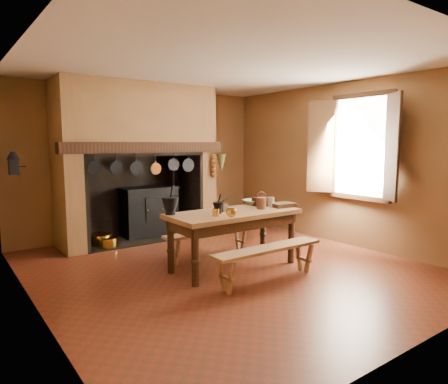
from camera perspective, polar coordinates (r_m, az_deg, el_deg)
name	(u,v)px	position (r m, az deg, el deg)	size (l,w,h in m)	color
floor	(227,267)	(5.79, 0.47, -10.73)	(5.50, 5.50, 0.00)	maroon
ceiling	(227,65)	(5.61, 0.50, 17.65)	(5.50, 5.50, 0.00)	silver
back_wall	(143,162)	(7.90, -11.49, 4.24)	(5.00, 0.02, 2.80)	#8D5E38
wall_left	(30,179)	(4.51, -25.95, 1.65)	(0.02, 5.50, 2.80)	#8D5E38
wall_right	(342,164)	(7.29, 16.52, 3.87)	(0.02, 5.50, 2.80)	#8D5E38
wall_front	(424,188)	(3.70, 26.69, 0.57)	(5.00, 0.02, 2.80)	#8D5E38
chimney_breast	(137,140)	(7.37, -12.27, 7.23)	(2.95, 0.96, 2.80)	#8D5E38
iron_range	(149,211)	(7.71, -10.67, -2.66)	(1.12, 0.55, 1.60)	black
hearth_pans	(101,241)	(7.21, -17.11, -6.69)	(0.51, 0.62, 0.20)	#B48629
hanging_pans	(148,167)	(6.91, -10.80, 3.54)	(1.92, 0.29, 0.27)	black
onion_string	(214,166)	(7.56, -1.50, 3.73)	(0.12, 0.10, 0.46)	#96561B
herb_bunch	(221,163)	(7.66, -0.39, 4.15)	(0.20, 0.20, 0.35)	#525A2A
window	(357,147)	(6.92, 18.48, 6.12)	(0.39, 1.75, 1.76)	white
wall_coffee_mill	(13,162)	(6.05, -27.87, 3.84)	(0.23, 0.16, 0.31)	black
work_table	(234,220)	(5.62, 1.38, -4.07)	(1.88, 0.83, 0.81)	#AA7F4D
bench_front	(268,256)	(5.16, 6.31, -9.04)	(1.62, 0.28, 0.46)	#AA7F4D
bench_back	(209,237)	(6.19, -2.13, -6.51)	(1.51, 0.26, 0.42)	#AA7F4D
mortar_large	(170,205)	(5.38, -7.69, -1.83)	(0.23, 0.23, 0.40)	black
mortar_small	(218,207)	(5.41, -0.83, -2.18)	(0.16, 0.16, 0.27)	black
coffee_grinder	(223,207)	(5.59, -0.19, -2.10)	(0.17, 0.14, 0.18)	#3B2512
brass_mug_a	(216,212)	(5.23, -1.18, -2.93)	(0.09, 0.09, 0.10)	#B48629
brass_mug_b	(219,208)	(5.54, -0.79, -2.37)	(0.09, 0.09, 0.10)	#B48629
mixing_bowl	(254,202)	(6.21, 4.24, -1.45)	(0.32, 0.32, 0.08)	#B2B089
stoneware_crock	(261,203)	(5.82, 5.32, -1.61)	(0.13, 0.13, 0.17)	brown
glass_jar	(271,202)	(6.01, 6.77, -1.44)	(0.09, 0.09, 0.15)	beige
wicker_basket	(261,201)	(6.10, 5.31, -1.31)	(0.25, 0.20, 0.22)	#542B19
wooden_tray	(283,205)	(6.05, 8.42, -1.84)	(0.35, 0.25, 0.06)	#3B2512
brass_cup	(231,213)	(5.18, 1.05, -2.99)	(0.14, 0.14, 0.11)	#B48629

